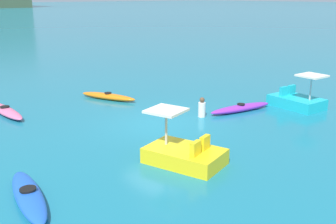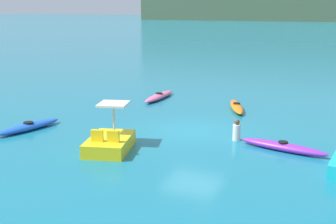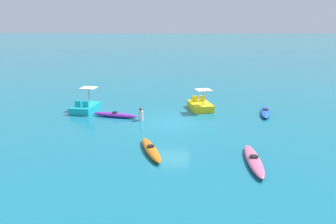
# 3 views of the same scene
# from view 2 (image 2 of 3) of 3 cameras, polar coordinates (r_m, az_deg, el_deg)

# --- Properties ---
(ground_plane) EXTENTS (600.00, 600.00, 0.00)m
(ground_plane) POSITION_cam_2_polar(r_m,az_deg,el_deg) (18.78, 3.43, -2.57)
(ground_plane) COLOR #19728C
(kayak_pink) EXTENTS (0.75, 3.58, 0.37)m
(kayak_pink) POSITION_cam_2_polar(r_m,az_deg,el_deg) (25.38, -1.19, 2.12)
(kayak_pink) COLOR pink
(kayak_pink) RESTS_ON ground_plane
(kayak_blue) EXTENTS (1.27, 3.28, 0.37)m
(kayak_blue) POSITION_cam_2_polar(r_m,az_deg,el_deg) (19.86, -18.08, -1.85)
(kayak_blue) COLOR blue
(kayak_blue) RESTS_ON ground_plane
(kayak_orange) EXTENTS (1.80, 3.17, 0.37)m
(kayak_orange) POSITION_cam_2_polar(r_m,az_deg,el_deg) (22.97, 9.11, 0.71)
(kayak_orange) COLOR orange
(kayak_orange) RESTS_ON ground_plane
(kayak_purple) EXTENTS (3.42, 1.10, 0.37)m
(kayak_purple) POSITION_cam_2_polar(r_m,az_deg,el_deg) (16.74, 15.05, -4.48)
(kayak_purple) COLOR purple
(kayak_purple) RESTS_ON ground_plane
(pedal_boat_yellow) EXTENTS (2.15, 2.74, 1.68)m
(pedal_boat_yellow) POSITION_cam_2_polar(r_m,az_deg,el_deg) (16.37, -7.76, -3.90)
(pedal_boat_yellow) COLOR yellow
(pedal_boat_yellow) RESTS_ON ground_plane
(person_near_shore) EXTENTS (0.33, 0.33, 0.88)m
(person_near_shore) POSITION_cam_2_polar(r_m,az_deg,el_deg) (17.61, 9.13, -2.52)
(person_near_shore) COLOR silver
(person_near_shore) RESTS_ON ground_plane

